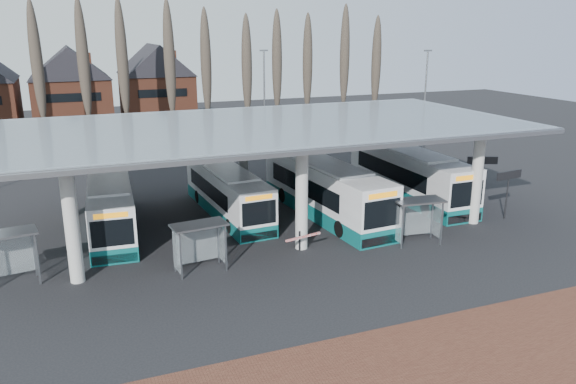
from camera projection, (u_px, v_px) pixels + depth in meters
name	position (u px, v px, depth m)	size (l,w,h in m)	color
ground	(320.00, 264.00, 29.76)	(140.00, 140.00, 0.00)	black
station_canopy	(268.00, 134.00, 35.32)	(32.00, 16.00, 6.34)	beige
poplar_row	(185.00, 62.00, 56.80)	(45.10, 1.10, 14.50)	#473D33
townhouse_row	(25.00, 86.00, 61.88)	(36.80, 10.30, 12.25)	brown
lamp_post_b	(264.00, 102.00, 53.61)	(0.80, 0.16, 10.17)	slate
lamp_post_c	(425.00, 102.00, 53.17)	(0.80, 0.16, 10.17)	slate
bus_0	(111.00, 206.00, 34.64)	(3.20, 11.75, 3.23)	white
bus_1	(227.00, 192.00, 37.57)	(3.10, 11.47, 3.15)	white
bus_2	(324.00, 190.00, 37.35)	(3.80, 13.21, 3.62)	white
bus_3	(409.00, 175.00, 41.30)	(2.82, 12.96, 3.60)	white
shelter_0	(5.00, 247.00, 26.89)	(3.13, 1.92, 2.72)	gray
shelter_1	(199.00, 236.00, 28.55)	(2.91, 1.68, 2.57)	gray
shelter_2	(417.00, 211.00, 32.31)	(3.01, 1.76, 2.66)	gray
info_sign_0	(509.00, 179.00, 36.25)	(2.16, 0.40, 3.22)	black
info_sign_1	(482.00, 164.00, 40.27)	(2.07, 0.89, 3.23)	black
barrier	(302.00, 238.00, 31.05)	(2.27, 0.87, 1.15)	black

